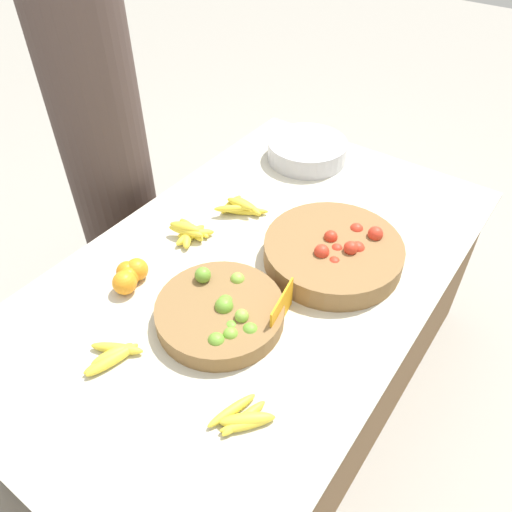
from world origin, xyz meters
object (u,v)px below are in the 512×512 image
Objects in this scene: vendor_person at (107,159)px; tomato_basket at (334,252)px; price_sign at (282,309)px; lime_bowl at (221,312)px; metal_bowl at (307,150)px.

tomato_basket is at bearing -85.81° from vendor_person.
vendor_person is at bearing 94.19° from tomato_basket.
vendor_person is (0.25, 1.00, 0.02)m from price_sign.
price_sign is 0.09× the size of vendor_person.
lime_bowl reaches higher than metal_bowl.
vendor_person reaches higher than lime_bowl.
tomato_basket is 1.36× the size of metal_bowl.
lime_bowl is 2.41× the size of price_sign.
price_sign is (0.10, -0.15, 0.02)m from lime_bowl.
vendor_person is at bearing 65.36° from price_sign.
vendor_person is (0.34, 0.85, 0.04)m from lime_bowl.
metal_bowl is at bearing 39.18° from tomato_basket.
price_sign is at bearing -153.35° from metal_bowl.
lime_bowl is 0.83× the size of tomato_basket.
metal_bowl is at bearing 15.75° from price_sign.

